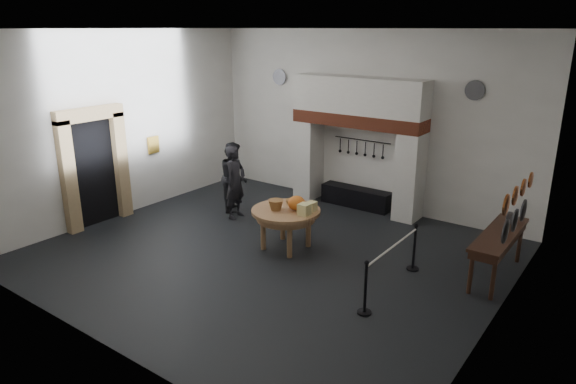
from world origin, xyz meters
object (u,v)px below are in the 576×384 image
Objects in this scene: barrier_post_far at (414,248)px; side_table at (500,234)px; visitor_near at (235,182)px; visitor_far at (234,177)px; iron_range at (356,197)px; barrier_post_near at (365,289)px; work_table at (286,211)px.

side_table is at bearing 24.70° from barrier_post_far.
side_table is (6.11, 0.48, -0.04)m from visitor_near.
visitor_near is at bearing 178.18° from barrier_post_far.
visitor_far is at bearing 38.55° from visitor_near.
iron_range is 3.25m from visitor_far.
side_table is (4.10, -2.00, 0.62)m from iron_range.
side_table is at bearing 62.42° from barrier_post_near.
work_table is 0.80× the size of visitor_near.
visitor_near is 0.57m from visitor_far.
iron_range is 2.11× the size of barrier_post_far.
visitor_near is 4.76m from barrier_post_far.
work_table is at bearing -162.51° from side_table.
work_table is at bearing 152.40° from barrier_post_near.
visitor_near is at bearing -129.01° from iron_range.
visitor_far is (-2.41, -2.09, 0.64)m from iron_range.
barrier_post_far is at bearing -44.06° from iron_range.
work_table is 1.62× the size of barrier_post_far.
side_table reaches higher than iron_range.
visitor_far reaches higher than barrier_post_far.
barrier_post_far is at bearing -133.83° from visitor_far.
work_table is at bearing -166.54° from barrier_post_far.
visitor_near reaches higher than work_table.
iron_range is at bearing 91.77° from work_table.
visitor_near is 5.22m from barrier_post_near.
barrier_post_far is (4.74, -0.15, -0.46)m from visitor_near.
side_table is at bearing 17.49° from work_table.
visitor_near is 2.01× the size of barrier_post_near.
iron_range is at bearing -86.87° from visitor_far.
visitor_near reaches higher than visitor_far.
barrier_post_near is (2.62, -1.37, -0.39)m from work_table.
barrier_post_near reaches higher than work_table.
barrier_post_near is (-1.37, -2.63, -0.42)m from side_table.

